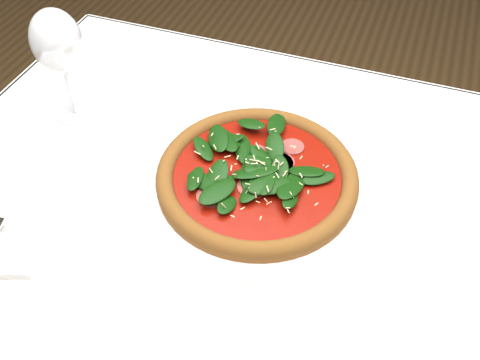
% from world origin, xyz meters
% --- Properties ---
extents(dining_table, '(1.21, 0.81, 0.75)m').
position_xyz_m(dining_table, '(0.00, 0.00, 0.65)').
color(dining_table, white).
rests_on(dining_table, ground).
extents(plate, '(0.38, 0.38, 0.02)m').
position_xyz_m(plate, '(-0.05, 0.02, 0.76)').
color(plate, white).
rests_on(plate, dining_table).
extents(pizza, '(0.36, 0.36, 0.04)m').
position_xyz_m(pizza, '(-0.05, 0.02, 0.78)').
color(pizza, '#9E6226').
rests_on(pizza, plate).
extents(wine_glass, '(0.09, 0.09, 0.21)m').
position_xyz_m(wine_glass, '(-0.43, 0.08, 0.90)').
color(wine_glass, white).
rests_on(wine_glass, dining_table).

